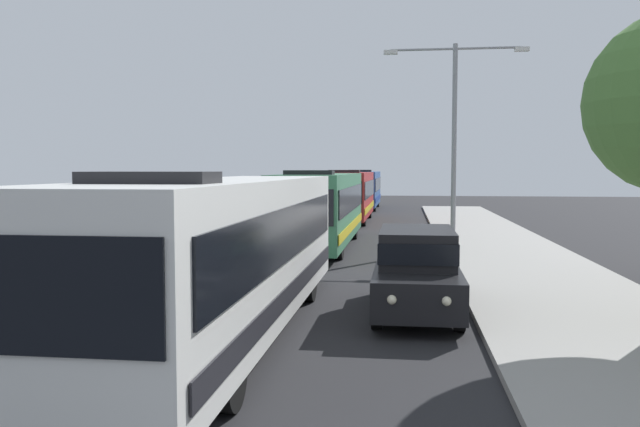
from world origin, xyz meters
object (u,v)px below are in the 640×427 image
at_px(bus_lead, 227,249).
at_px(box_truck_oncoming, 328,187).
at_px(white_suv, 417,268).
at_px(bus_fourth_in_line, 363,188).
at_px(bus_middle, 349,194).
at_px(bus_second_in_line, 322,207).
at_px(streetlamp_mid, 454,123).

xyz_separation_m(bus_lead, box_truck_oncoming, (-3.30, 44.01, 0.01)).
bearing_deg(box_truck_oncoming, white_suv, -80.44).
xyz_separation_m(bus_lead, bus_fourth_in_line, (-0.00, 40.59, -0.00)).
distance_m(bus_lead, bus_middle, 27.72).
bearing_deg(bus_lead, bus_fourth_in_line, 90.00).
bearing_deg(bus_fourth_in_line, bus_lead, -90.00).
xyz_separation_m(bus_second_in_line, bus_middle, (-0.00, 13.33, -0.00)).
bearing_deg(streetlamp_mid, bus_fourth_in_line, 101.79).
bearing_deg(bus_lead, white_suv, 33.70).
height_order(bus_fourth_in_line, box_truck_oncoming, bus_fourth_in_line).
bearing_deg(bus_second_in_line, bus_middle, 90.00).
bearing_deg(bus_middle, box_truck_oncoming, 101.46).
bearing_deg(white_suv, bus_second_in_line, 107.23).
xyz_separation_m(bus_middle, bus_fourth_in_line, (0.00, 12.87, 0.00)).
bearing_deg(white_suv, bus_fourth_in_line, 95.54).
xyz_separation_m(bus_second_in_line, streetlamp_mid, (5.40, 0.33, 3.45)).
bearing_deg(bus_middle, bus_fourth_in_line, 90.00).
bearing_deg(bus_fourth_in_line, box_truck_oncoming, 134.00).
height_order(box_truck_oncoming, streetlamp_mid, streetlamp_mid).
height_order(bus_middle, white_suv, bus_middle).
height_order(bus_lead, bus_fourth_in_line, same).
xyz_separation_m(bus_lead, streetlamp_mid, (5.40, 14.72, 3.45)).
distance_m(bus_second_in_line, white_suv, 12.50).
relative_size(bus_second_in_line, box_truck_oncoming, 1.68).
height_order(bus_fourth_in_line, white_suv, bus_fourth_in_line).
bearing_deg(bus_fourth_in_line, bus_middle, -90.00).
xyz_separation_m(bus_fourth_in_line, white_suv, (3.70, -38.12, -0.66)).
relative_size(bus_second_in_line, bus_fourth_in_line, 1.10).
distance_m(bus_middle, bus_fourth_in_line, 12.87).
height_order(bus_lead, box_truck_oncoming, bus_lead).
distance_m(bus_lead, bus_fourth_in_line, 40.59).
bearing_deg(white_suv, bus_middle, 98.33).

